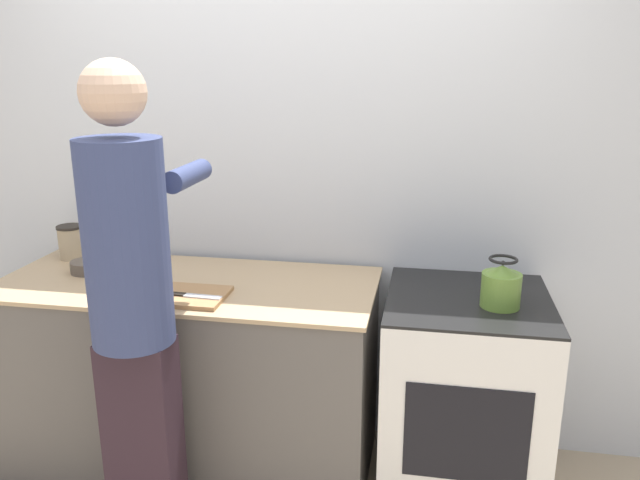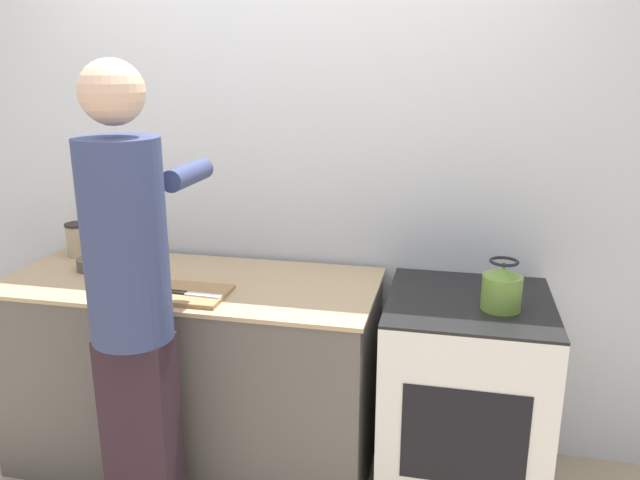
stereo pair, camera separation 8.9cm
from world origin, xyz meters
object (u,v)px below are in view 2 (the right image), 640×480
object	(u,v)px
knife	(191,294)
bowl_prep	(94,264)
kettle	(502,289)
person	(132,296)
cutting_board	(187,294)
oven	(463,401)
canister_jar	(79,239)

from	to	relation	value
knife	bowl_prep	bearing A→B (deg)	160.14
kettle	bowl_prep	size ratio (longest dim) A/B	1.26
person	knife	world-z (taller)	person
person	cutting_board	xyz separation A→B (m)	(0.05, 0.34, -0.12)
oven	knife	world-z (taller)	knife
bowl_prep	canister_jar	size ratio (longest dim) A/B	0.95
person	cutting_board	size ratio (longest dim) A/B	5.54
oven	knife	xyz separation A→B (m)	(-1.11, -0.20, 0.46)
kettle	canister_jar	distance (m)	2.02
knife	canister_jar	world-z (taller)	canister_jar
knife	bowl_prep	xyz separation A→B (m)	(-0.59, 0.25, 0.01)
oven	knife	distance (m)	1.22
oven	canister_jar	size ratio (longest dim) A/B	5.51
knife	kettle	bearing A→B (deg)	9.21
kettle	canister_jar	xyz separation A→B (m)	(-2.00, 0.30, -0.01)
kettle	canister_jar	size ratio (longest dim) A/B	1.20
oven	person	xyz separation A→B (m)	(-1.19, -0.52, 0.57)
person	cutting_board	distance (m)	0.36
person	cutting_board	world-z (taller)	person
knife	oven	bearing A→B (deg)	13.45
cutting_board	bowl_prep	bearing A→B (deg)	157.94
person	knife	size ratio (longest dim) A/B	7.31
person	kettle	xyz separation A→B (m)	(1.30, 0.45, -0.03)
person	oven	bearing A→B (deg)	23.59
cutting_board	bowl_prep	xyz separation A→B (m)	(-0.56, 0.23, 0.02)
cutting_board	kettle	xyz separation A→B (m)	(1.25, 0.10, 0.09)
person	knife	distance (m)	0.34
knife	canister_jar	size ratio (longest dim) A/B	1.53
canister_jar	kettle	bearing A→B (deg)	-8.56
person	cutting_board	bearing A→B (deg)	81.45
cutting_board	knife	world-z (taller)	knife
knife	kettle	distance (m)	1.23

